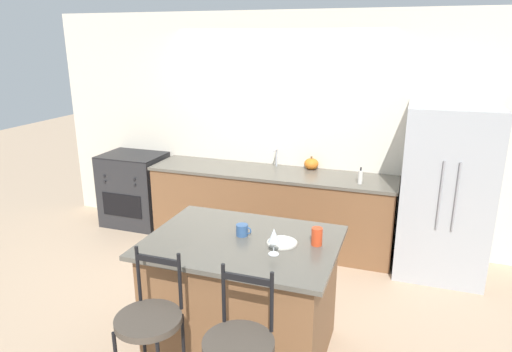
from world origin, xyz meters
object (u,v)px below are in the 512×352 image
Objects in this scene: bar_stool_near at (150,335)px; wine_glass at (274,236)px; refrigerator at (445,192)px; dinner_plate at (282,242)px; pumpkin_decoration at (311,164)px; tumbler_cup at (317,236)px; oven_range at (135,189)px; soap_bottle at (360,177)px; coffee_mug at (242,230)px.

wine_glass is at bearing 48.83° from bar_stool_near.
dinner_plate is (-1.21, -1.83, 0.07)m from refrigerator.
dinner_plate is 0.23m from wine_glass.
pumpkin_decoration is (0.35, 3.00, 0.37)m from bar_stool_near.
tumbler_cup is (0.85, 0.93, 0.40)m from bar_stool_near.
oven_range is 2.98m from soap_bottle.
wine_glass reaches higher than pumpkin_decoration.
pumpkin_decoration is at bearing 96.80° from dinner_plate.
pumpkin_decoration is (-0.50, 2.07, -0.03)m from tumbler_cup.
wine_glass is at bearing -34.92° from coffee_mug.
refrigerator is 13.29× the size of tumbler_cup.
coffee_mug is at bearing -39.95° from oven_range.
tumbler_cup is at bearing 2.35° from coffee_mug.
wine_glass reaches higher than coffee_mug.
tumbler_cup is at bearing -33.37° from oven_range.
wine_glass is (0.60, 0.68, 0.47)m from bar_stool_near.
soap_bottle is (0.36, 1.75, 0.03)m from dinner_plate.
refrigerator is 3.80m from oven_range.
soap_bottle is at bearing 86.18° from tumbler_cup.
pumpkin_decoration is at bearing 87.96° from coffee_mug.
tumbler_cup reaches higher than oven_range.
tumbler_cup is 1.69m from soap_bottle.
wine_glass is at bearing -83.94° from pumpkin_decoration.
wine_glass is 0.36m from tumbler_cup.
oven_range is 5.64× the size of pumpkin_decoration.
tumbler_cup is (2.81, -1.85, 0.54)m from oven_range.
pumpkin_decoration is (-1.46, 0.29, 0.09)m from refrigerator.
soap_bottle is at bearing 78.44° from dinner_plate.
pumpkin_decoration is at bearing 5.22° from oven_range.
coffee_mug is at bearing -92.04° from pumpkin_decoration.
tumbler_cup is at bearing -118.52° from refrigerator.
bar_stool_near is at bearing -54.83° from oven_range.
pumpkin_decoration is 0.72m from soap_bottle.
wine_glass is 1.16× the size of pumpkin_decoration.
refrigerator reaches higher than dinner_plate.
coffee_mug is at bearing 72.94° from bar_stool_near.
bar_stool_near reaches higher than coffee_mug.
wine_glass reaches higher than oven_range.
soap_bottle is (0.61, -0.38, 0.01)m from pumpkin_decoration.
dinner_plate is 1.70× the size of tumbler_cup.
soap_bottle is at bearing -174.51° from refrigerator.
wine_glass reaches higher than dinner_plate.
bar_stool_near is at bearing -123.88° from refrigerator.
tumbler_cup reaches higher than pumpkin_decoration.
wine_glass is (-1.22, -2.02, 0.20)m from refrigerator.
wine_glass is (2.56, -2.10, 0.61)m from oven_range.
bar_stool_near is 1.02m from wine_glass.
coffee_mug reaches higher than dinner_plate.
oven_range is 2.38m from pumpkin_decoration.
coffee_mug reaches higher than oven_range.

